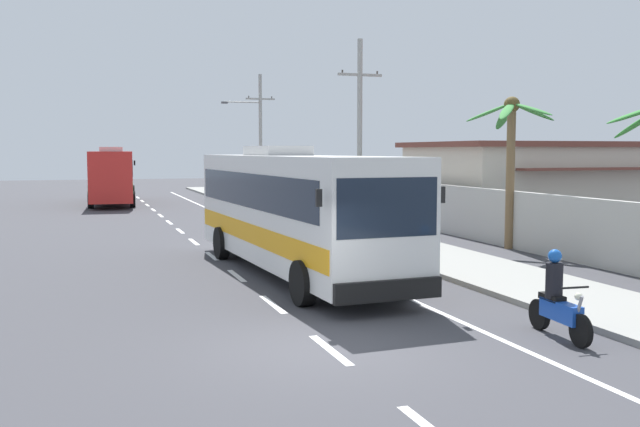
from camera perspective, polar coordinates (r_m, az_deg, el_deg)
The scene contains 12 objects.
ground_plane at distance 13.00m, azimuth 0.59°, elevation -10.58°, with size 160.00×160.00×0.00m, color #3A3A3F.
sidewalk_kerb at distance 24.64m, azimuth 7.96°, elevation -3.04°, with size 3.20×90.00×0.14m, color gray.
lane_markings at distance 27.29m, azimuth -5.37°, elevation -2.37°, with size 3.38×71.00×0.01m.
boundary_wall at distance 29.83m, azimuth 11.10°, elevation 0.16°, with size 0.24×60.00×2.06m, color #B2B2AD.
coach_bus_foreground at distance 20.35m, azimuth -2.14°, elevation 0.49°, with size 3.41×11.95×3.64m.
coach_bus_far_lane at distance 49.12m, azimuth -16.12°, elevation 2.99°, with size 3.50×11.43×3.73m.
motorcycle_beside_bus at distance 14.26m, azimuth 18.32°, elevation -6.68°, with size 0.56×1.96×1.65m.
pedestrian_midwalk at distance 28.59m, azimuth 6.08°, elevation 0.16°, with size 0.36×0.36×1.82m.
utility_pole_mid at distance 33.84m, azimuth 3.16°, elevation 6.68°, with size 2.17×0.24×8.65m.
utility_pole_far at distance 52.13m, azimuth -4.86°, elevation 6.38°, with size 3.87×0.24×8.95m.
palm_nearest at distance 26.38m, azimuth 14.93°, elevation 5.53°, with size 3.05×3.09×5.40m.
roadside_building at distance 35.34m, azimuth 16.66°, elevation 2.30°, with size 10.81×8.46×3.90m.
Camera 1 is at (-4.10, -11.83, 3.49)m, focal length 40.38 mm.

